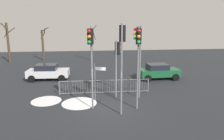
{
  "coord_description": "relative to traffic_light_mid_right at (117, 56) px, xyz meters",
  "views": [
    {
      "loc": [
        -1.32,
        -12.08,
        5.09
      ],
      "look_at": [
        0.56,
        2.88,
        1.82
      ],
      "focal_mm": 33.27,
      "sensor_mm": 36.0,
      "label": 1
    }
  ],
  "objects": [
    {
      "name": "snow_patch_kerb",
      "position": [
        -4.96,
        -0.32,
        -2.97
      ],
      "size": [
        2.03,
        2.03,
        0.01
      ],
      "primitive_type": "cylinder",
      "color": "white",
      "rests_on": "ground"
    },
    {
      "name": "car_white_mid",
      "position": [
        -5.8,
        5.55,
        -2.21
      ],
      "size": [
        3.88,
        2.09,
        1.47
      ],
      "rotation": [
        0.0,
        0.0,
        -0.05
      ],
      "color": "silver",
      "rests_on": "ground"
    },
    {
      "name": "ground_plane",
      "position": [
        -0.84,
        -2.13,
        -2.98
      ],
      "size": [
        60.0,
        60.0,
        0.0
      ],
      "primitive_type": "plane",
      "color": "#26282D"
    },
    {
      "name": "bare_tree_left",
      "position": [
        -8.38,
        17.13,
        -0.58
      ],
      "size": [
        1.37,
        1.18,
        4.83
      ],
      "color": "#473828",
      "rests_on": "ground"
    },
    {
      "name": "traffic_light_foreground_left",
      "position": [
        -1.89,
        -2.17,
        0.67
      ],
      "size": [
        0.37,
        0.55,
        5.0
      ],
      "rotation": [
        0.0,
        0.0,
        2.84
      ],
      "color": "slate",
      "rests_on": "ground"
    },
    {
      "name": "traffic_light_foreground_right",
      "position": [
        -0.19,
        -2.98,
        0.81
      ],
      "size": [
        0.38,
        0.54,
        5.19
      ],
      "rotation": [
        0.0,
        0.0,
        5.9
      ],
      "color": "slate",
      "rests_on": "ground"
    },
    {
      "name": "direction_sign_post",
      "position": [
        -1.55,
        -0.67,
        -1.5
      ],
      "size": [
        0.74,
        0.33,
        2.62
      ],
      "rotation": [
        0.0,
        0.0,
        -0.38
      ],
      "color": "slate",
      "rests_on": "ground"
    },
    {
      "name": "bare_tree_centre",
      "position": [
        -12.7,
        15.74,
        -0.05
      ],
      "size": [
        1.91,
        1.94,
        5.66
      ],
      "color": "#473828",
      "rests_on": "ground"
    },
    {
      "name": "pedestrian_guard_railing",
      "position": [
        -0.84,
        0.74,
        -2.43
      ],
      "size": [
        6.79,
        0.2,
        1.07
      ],
      "rotation": [
        0.0,
        0.0,
        -0.02
      ],
      "color": "slate",
      "rests_on": "ground"
    },
    {
      "name": "traffic_light_mid_right",
      "position": [
        0.0,
        0.0,
        0.0
      ],
      "size": [
        0.47,
        0.47,
        4.07
      ],
      "rotation": [
        0.0,
        0.0,
        5.5
      ],
      "color": "slate",
      "rests_on": "ground"
    },
    {
      "name": "traffic_light_rear_left",
      "position": [
        0.85,
        -2.52,
        0.68
      ],
      "size": [
        0.36,
        0.56,
        5.01
      ],
      "rotation": [
        0.0,
        0.0,
        2.9
      ],
      "color": "slate",
      "rests_on": "ground"
    },
    {
      "name": "snow_patch_island",
      "position": [
        -2.71,
        -1.03,
        -2.97
      ],
      "size": [
        2.32,
        2.32,
        0.01
      ],
      "primitive_type": "cylinder",
      "color": "white",
      "rests_on": "ground"
    },
    {
      "name": "traffic_light_mid_left",
      "position": [
        1.4,
        -0.35,
        0.71
      ],
      "size": [
        0.53,
        0.4,
        5.06
      ],
      "rotation": [
        0.0,
        0.0,
        1.11
      ],
      "color": "slate",
      "rests_on": "ground"
    },
    {
      "name": "bare_tree_right",
      "position": [
        -1.31,
        16.27,
        -0.61
      ],
      "size": [
        1.57,
        1.58,
        5.15
      ],
      "color": "#473828",
      "rests_on": "ground"
    },
    {
      "name": "car_green_far",
      "position": [
        4.68,
        4.49,
        -2.21
      ],
      "size": [
        3.85,
        2.03,
        1.47
      ],
      "rotation": [
        0.0,
        0.0,
        0.03
      ],
      "color": "#195933",
      "rests_on": "ground"
    }
  ]
}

